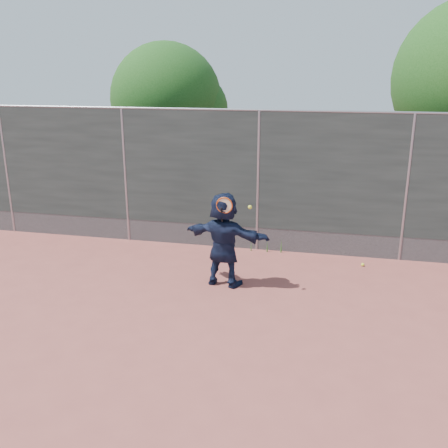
# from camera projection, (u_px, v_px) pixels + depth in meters

# --- Properties ---
(ground) EXTENTS (80.00, 80.00, 0.00)m
(ground) POSITION_uv_depth(u_px,v_px,m) (222.00, 325.00, 7.74)
(ground) COLOR #9E4C42
(ground) RESTS_ON ground
(player) EXTENTS (1.68, 0.81, 1.74)m
(player) POSITION_uv_depth(u_px,v_px,m) (224.00, 239.00, 8.96)
(player) COLOR #141D38
(player) RESTS_ON ground
(ball_ground) EXTENTS (0.07, 0.07, 0.07)m
(ball_ground) POSITION_uv_depth(u_px,v_px,m) (363.00, 265.00, 10.03)
(ball_ground) COLOR yellow
(ball_ground) RESTS_ON ground
(fence) EXTENTS (20.00, 0.06, 3.03)m
(fence) POSITION_uv_depth(u_px,v_px,m) (258.00, 179.00, 10.54)
(fence) COLOR #38423D
(fence) RESTS_ON ground
(swing_action) EXTENTS (0.63, 0.14, 0.51)m
(swing_action) POSITION_uv_depth(u_px,v_px,m) (227.00, 206.00, 8.56)
(swing_action) COLOR #C14212
(swing_action) RESTS_ON ground
(tree_left) EXTENTS (3.15, 3.00, 4.53)m
(tree_left) POSITION_uv_depth(u_px,v_px,m) (172.00, 102.00, 13.56)
(tree_left) COLOR #382314
(tree_left) RESTS_ON ground
(weed_clump) EXTENTS (0.68, 0.07, 0.30)m
(weed_clump) POSITION_uv_depth(u_px,v_px,m) (269.00, 246.00, 10.80)
(weed_clump) COLOR #387226
(weed_clump) RESTS_ON ground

